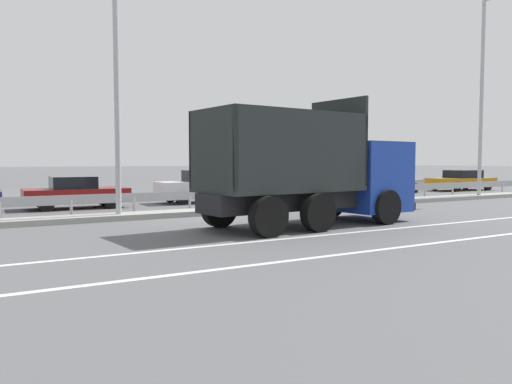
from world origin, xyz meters
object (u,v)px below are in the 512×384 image
object	(u,v)px
street_lamp_2	(485,89)
parked_car_7	(388,182)
dump_truck	(329,180)
parked_car_8	(462,180)
street_lamp_1	(117,50)
parked_car_6	(316,184)
median_road_sign	(342,172)
parked_car_5	(203,186)
parked_car_4	(76,192)

from	to	relation	value
street_lamp_2	parked_car_7	world-z (taller)	street_lamp_2
dump_truck	parked_car_8	size ratio (longest dim) A/B	1.49
street_lamp_1	parked_car_6	xyz separation A→B (m)	(11.57, 4.90, -4.68)
street_lamp_1	parked_car_8	size ratio (longest dim) A/B	2.08
median_road_sign	parked_car_7	world-z (taller)	median_road_sign
median_road_sign	street_lamp_1	distance (m)	10.15
median_road_sign	parked_car_7	bearing A→B (deg)	33.82
dump_truck	street_lamp_2	bearing A→B (deg)	101.64
dump_truck	parked_car_5	bearing A→B (deg)	175.94
parked_car_6	parked_car_8	size ratio (longest dim) A/B	1.05
median_road_sign	street_lamp_2	distance (m)	9.60
parked_car_4	parked_car_7	distance (m)	17.76
parked_car_6	parked_car_7	bearing A→B (deg)	99.95
dump_truck	street_lamp_1	xyz separation A→B (m)	(-5.29, 4.06, 4.06)
dump_truck	parked_car_7	distance (m)	15.34
median_road_sign	parked_car_6	xyz separation A→B (m)	(2.21, 4.73, -0.76)
street_lamp_1	parked_car_6	bearing A→B (deg)	22.97
street_lamp_2	parked_car_7	distance (m)	7.47
median_road_sign	street_lamp_2	size ratio (longest dim) A/B	0.27
dump_truck	median_road_sign	world-z (taller)	dump_truck
street_lamp_2	median_road_sign	bearing A→B (deg)	177.63
parked_car_4	parked_car_7	world-z (taller)	parked_car_7
parked_car_5	parked_car_8	size ratio (longest dim) A/B	0.88
median_road_sign	parked_car_5	world-z (taller)	median_road_sign
street_lamp_2	parked_car_5	world-z (taller)	street_lamp_2
parked_car_7	median_road_sign	bearing A→B (deg)	-57.69
parked_car_4	parked_car_6	world-z (taller)	parked_car_6
median_road_sign	parked_car_8	distance (m)	14.84
parked_car_6	dump_truck	bearing A→B (deg)	-30.93
parked_car_4	street_lamp_2	bearing A→B (deg)	76.50
parked_car_6	parked_car_7	xyz separation A→B (m)	(5.71, 0.59, -0.03)
parked_car_8	street_lamp_1	bearing A→B (deg)	104.63
parked_car_5	parked_car_6	bearing A→B (deg)	-87.81
street_lamp_1	parked_car_5	size ratio (longest dim) A/B	2.35
street_lamp_2	parked_car_6	world-z (taller)	street_lamp_2
dump_truck	median_road_sign	distance (m)	5.87
dump_truck	parked_car_6	bearing A→B (deg)	139.75
parked_car_7	parked_car_6	bearing A→B (deg)	-85.66
street_lamp_2	parked_car_8	xyz separation A→B (m)	(5.29, 5.22, -4.79)
median_road_sign	parked_car_5	size ratio (longest dim) A/B	0.64
parked_car_5	parked_car_8	distance (m)	18.25
street_lamp_1	median_road_sign	bearing A→B (deg)	1.09
dump_truck	parked_car_6	world-z (taller)	dump_truck
parked_car_4	street_lamp_1	bearing A→B (deg)	7.09
parked_car_8	parked_car_6	bearing A→B (deg)	93.12
parked_car_4	parked_car_8	size ratio (longest dim) A/B	0.85
median_road_sign	parked_car_7	distance (m)	9.57
parked_car_6	parked_car_7	distance (m)	5.74
street_lamp_2	parked_car_5	distance (m)	14.69
median_road_sign	parked_car_4	size ratio (longest dim) A/B	0.67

